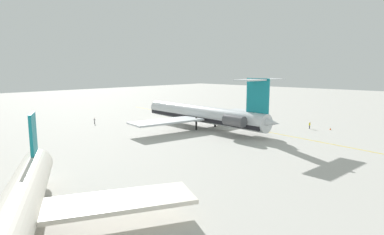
{
  "coord_description": "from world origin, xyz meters",
  "views": [
    {
      "loc": [
        -52.21,
        75.9,
        15.82
      ],
      "look_at": [
        5.23,
        15.84,
        3.2
      ],
      "focal_mm": 30.41,
      "sensor_mm": 36.0,
      "label": 1
    }
  ],
  "objects_px": {
    "ground_crew_near_tail": "(95,120)",
    "safety_cone_nose": "(330,129)",
    "ground_crew_near_nose": "(310,124)",
    "ground_crew_portside": "(203,110)",
    "main_jetliner": "(206,114)",
    "airliner_mid_left": "(16,215)",
    "ground_crew_starboard": "(212,110)"
  },
  "relations": [
    {
      "from": "airliner_mid_left",
      "to": "safety_cone_nose",
      "type": "distance_m",
      "value": 75.97
    },
    {
      "from": "ground_crew_near_tail",
      "to": "safety_cone_nose",
      "type": "relative_size",
      "value": 3.16
    },
    {
      "from": "airliner_mid_left",
      "to": "safety_cone_nose",
      "type": "xyz_separation_m",
      "value": [
        1.24,
        -75.91,
        -2.71
      ]
    },
    {
      "from": "main_jetliner",
      "to": "ground_crew_near_tail",
      "type": "xyz_separation_m",
      "value": [
        27.71,
        16.82,
        -2.62
      ]
    },
    {
      "from": "ground_crew_portside",
      "to": "ground_crew_starboard",
      "type": "xyz_separation_m",
      "value": [
        -2.99,
        -1.8,
        0.0
      ]
    },
    {
      "from": "airliner_mid_left",
      "to": "ground_crew_starboard",
      "type": "relative_size",
      "value": 18.12
    },
    {
      "from": "safety_cone_nose",
      "to": "airliner_mid_left",
      "type": "bearing_deg",
      "value": 90.93
    },
    {
      "from": "ground_crew_portside",
      "to": "safety_cone_nose",
      "type": "relative_size",
      "value": 3.22
    },
    {
      "from": "airliner_mid_left",
      "to": "ground_crew_near_nose",
      "type": "relative_size",
      "value": 17.88
    },
    {
      "from": "main_jetliner",
      "to": "ground_crew_near_nose",
      "type": "height_order",
      "value": "main_jetliner"
    },
    {
      "from": "ground_crew_near_nose",
      "to": "main_jetliner",
      "type": "bearing_deg",
      "value": 70.16
    },
    {
      "from": "ground_crew_near_nose",
      "to": "ground_crew_portside",
      "type": "relative_size",
      "value": 1.01
    },
    {
      "from": "main_jetliner",
      "to": "ground_crew_near_nose",
      "type": "bearing_deg",
      "value": -133.5
    },
    {
      "from": "ground_crew_starboard",
      "to": "airliner_mid_left",
      "type": "bearing_deg",
      "value": 70.88
    },
    {
      "from": "ground_crew_near_nose",
      "to": "ground_crew_portside",
      "type": "bearing_deg",
      "value": 23.48
    },
    {
      "from": "ground_crew_near_tail",
      "to": "ground_crew_portside",
      "type": "distance_m",
      "value": 39.04
    },
    {
      "from": "safety_cone_nose",
      "to": "main_jetliner",
      "type": "bearing_deg",
      "value": 39.86
    },
    {
      "from": "ground_crew_portside",
      "to": "safety_cone_nose",
      "type": "height_order",
      "value": "ground_crew_portside"
    },
    {
      "from": "main_jetliner",
      "to": "ground_crew_near_nose",
      "type": "distance_m",
      "value": 27.56
    },
    {
      "from": "main_jetliner",
      "to": "airliner_mid_left",
      "type": "relative_size",
      "value": 1.46
    },
    {
      "from": "ground_crew_portside",
      "to": "main_jetliner",
      "type": "bearing_deg",
      "value": 170.17
    },
    {
      "from": "ground_crew_near_tail",
      "to": "safety_cone_nose",
      "type": "distance_m",
      "value": 64.6
    },
    {
      "from": "main_jetliner",
      "to": "ground_crew_starboard",
      "type": "xyz_separation_m",
      "value": [
        17.33,
        -23.31,
        -2.59
      ]
    },
    {
      "from": "main_jetliner",
      "to": "ground_crew_near_tail",
      "type": "bearing_deg",
      "value": 35.28
    },
    {
      "from": "ground_crew_near_tail",
      "to": "main_jetliner",
      "type": "bearing_deg",
      "value": -129.08
    },
    {
      "from": "main_jetliner",
      "to": "ground_crew_starboard",
      "type": "relative_size",
      "value": 26.4
    },
    {
      "from": "airliner_mid_left",
      "to": "ground_crew_starboard",
      "type": "height_order",
      "value": "airliner_mid_left"
    },
    {
      "from": "main_jetliner",
      "to": "ground_crew_portside",
      "type": "xyz_separation_m",
      "value": [
        20.32,
        -21.51,
        -2.59
      ]
    },
    {
      "from": "safety_cone_nose",
      "to": "ground_crew_near_nose",
      "type": "bearing_deg",
      "value": 25.6
    },
    {
      "from": "airliner_mid_left",
      "to": "safety_cone_nose",
      "type": "relative_size",
      "value": 58.43
    },
    {
      "from": "airliner_mid_left",
      "to": "ground_crew_starboard",
      "type": "distance_m",
      "value": 89.71
    },
    {
      "from": "main_jetliner",
      "to": "ground_crew_starboard",
      "type": "bearing_deg",
      "value": -49.35
    }
  ]
}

